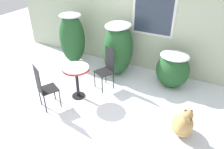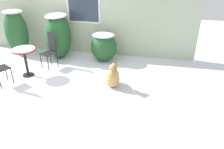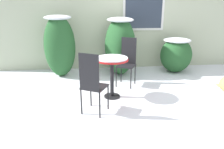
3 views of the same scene
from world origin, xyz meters
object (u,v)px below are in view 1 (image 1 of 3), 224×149
(patio_table, at_px, (76,73))
(dog, at_px, (183,125))
(patio_chair_near_table, at_px, (107,67))
(patio_chair_far_side, at_px, (44,86))

(patio_table, height_order, dog, patio_table)
(patio_chair_near_table, bearing_deg, patio_table, -94.09)
(patio_chair_near_table, height_order, dog, patio_chair_near_table)
(patio_table, distance_m, patio_chair_near_table, 0.79)
(dog, bearing_deg, patio_chair_far_side, 167.69)
(patio_table, height_order, patio_chair_far_side, patio_chair_far_side)
(patio_table, bearing_deg, dog, -3.07)
(patio_table, xyz_separation_m, patio_chair_far_side, (-0.38, -0.64, -0.09))
(patio_chair_near_table, relative_size, patio_chair_far_side, 1.00)
(patio_chair_far_side, height_order, dog, patio_chair_far_side)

